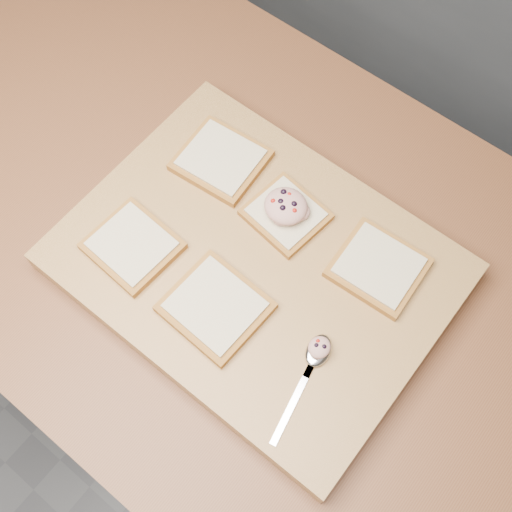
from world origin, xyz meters
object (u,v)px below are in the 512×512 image
Objects in this scene: cutting_board at (256,266)px; bread_far_center at (286,214)px; spoon at (315,358)px; tuna_salad_dollop at (286,206)px.

cutting_board is 4.56× the size of bread_far_center.
cutting_board is at bearing -83.39° from bread_far_center.
cutting_board is 3.27× the size of spoon.
cutting_board is 8.29× the size of tuna_salad_dollop.
cutting_board is at bearing 156.62° from spoon.
spoon is at bearing -42.33° from tuna_salad_dollop.
cutting_board is at bearing -82.41° from tuna_salad_dollop.
bread_far_center is 0.22m from spoon.
spoon is at bearing -42.52° from bread_far_center.
tuna_salad_dollop reaches higher than cutting_board.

